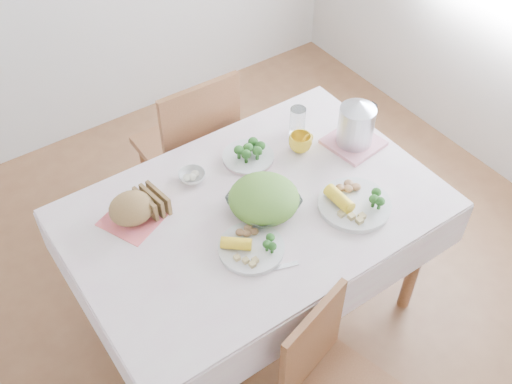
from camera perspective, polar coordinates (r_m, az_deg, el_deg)
floor at (r=3.05m, az=-0.09°, el=-11.24°), size 3.60×3.60×0.00m
dining_table at (r=2.74m, az=-0.10°, el=-6.94°), size 1.40×0.90×0.75m
tablecloth at (r=2.45m, az=-0.12°, el=-1.51°), size 1.50×1.00×0.01m
chair_far at (r=3.18m, az=-6.70°, el=4.22°), size 0.44×0.44×0.97m
salad_bowl at (r=2.41m, az=0.75°, el=-1.14°), size 0.30×0.30×0.07m
dinner_plate_left at (r=2.29m, az=-0.46°, el=-5.38°), size 0.35×0.35×0.02m
dinner_plate_right at (r=2.47m, az=9.34°, el=-1.23°), size 0.38×0.38×0.03m
broccoli_plate at (r=2.65m, az=-0.75°, el=3.33°), size 0.30×0.30×0.02m
napkin at (r=2.45m, az=-11.58°, el=-2.43°), size 0.29×0.29×0.00m
bread_loaf at (r=2.41m, az=-11.77°, el=-1.54°), size 0.20×0.19×0.11m
fruit_bowl at (r=2.56m, az=-6.10°, el=1.48°), size 0.14×0.14×0.04m
yellow_mug at (r=2.68m, az=4.24°, el=4.71°), size 0.11×0.11×0.08m
glass_tumbler at (r=2.75m, az=3.98°, el=6.67°), size 0.09×0.09×0.14m
pink_tray at (r=2.76m, az=9.25°, el=4.66°), size 0.25×0.25×0.02m
electric_kettle at (r=2.69m, az=9.52°, el=6.48°), size 0.20×0.20×0.23m
fork_left at (r=2.32m, az=-0.13°, el=-4.74°), size 0.09×0.17×0.00m
fork_right at (r=2.44m, az=7.98°, el=-2.14°), size 0.03×0.18×0.00m
knife at (r=2.24m, az=1.88°, el=-7.24°), size 0.18×0.08×0.00m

